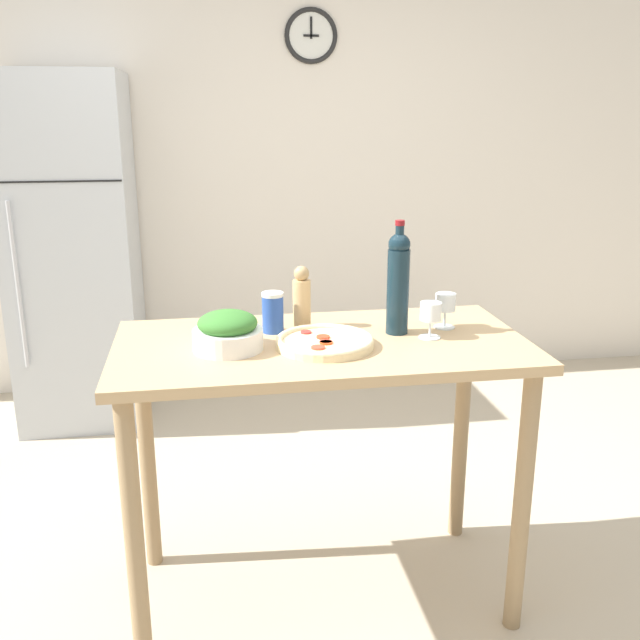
{
  "coord_description": "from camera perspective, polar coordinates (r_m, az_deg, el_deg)",
  "views": [
    {
      "loc": [
        -0.35,
        -2.1,
        1.62
      ],
      "look_at": [
        0.0,
        0.03,
        0.98
      ],
      "focal_mm": 40.0,
      "sensor_mm": 36.0,
      "label": 1
    }
  ],
  "objects": [
    {
      "name": "salt_canister",
      "position": [
        2.32,
        -3.8,
        0.62
      ],
      "size": [
        0.07,
        0.07,
        0.13
      ],
      "color": "#284CA3",
      "rests_on": "prep_counter"
    },
    {
      "name": "refrigerator",
      "position": [
        3.98,
        -19.01,
        5.15
      ],
      "size": [
        0.62,
        0.7,
        1.81
      ],
      "color": "#B7BCC1",
      "rests_on": "ground_plane"
    },
    {
      "name": "wine_bottle",
      "position": [
        2.29,
        6.27,
        3.12
      ],
      "size": [
        0.07,
        0.07,
        0.37
      ],
      "color": "#142833",
      "rests_on": "prep_counter"
    },
    {
      "name": "homemade_pizza",
      "position": [
        2.19,
        0.45,
        -1.76
      ],
      "size": [
        0.3,
        0.3,
        0.03
      ],
      "color": "beige",
      "rests_on": "prep_counter"
    },
    {
      "name": "pepper_mill",
      "position": [
        2.36,
        -1.48,
        1.76
      ],
      "size": [
        0.06,
        0.06,
        0.21
      ],
      "color": "tan",
      "rests_on": "prep_counter"
    },
    {
      "name": "wine_glass_near",
      "position": [
        2.28,
        8.84,
        0.5
      ],
      "size": [
        0.07,
        0.07,
        0.12
      ],
      "color": "silver",
      "rests_on": "prep_counter"
    },
    {
      "name": "prep_counter",
      "position": [
        2.29,
        0.14,
        -5.21
      ],
      "size": [
        1.29,
        0.66,
        0.92
      ],
      "color": "tan",
      "rests_on": "ground_plane"
    },
    {
      "name": "wall_back",
      "position": [
        4.27,
        -4.72,
        12.09
      ],
      "size": [
        6.4,
        0.08,
        2.6
      ],
      "color": "silver",
      "rests_on": "ground_plane"
    },
    {
      "name": "ground_plane",
      "position": [
        2.68,
        0.12,
        -20.84
      ],
      "size": [
        14.0,
        14.0,
        0.0
      ],
      "primitive_type": "plane",
      "color": "#BCAD93"
    },
    {
      "name": "salad_bowl",
      "position": [
        2.17,
        -7.39,
        -0.95
      ],
      "size": [
        0.21,
        0.21,
        0.12
      ],
      "color": "white",
      "rests_on": "prep_counter"
    },
    {
      "name": "wine_glass_far",
      "position": [
        2.4,
        10.0,
        1.23
      ],
      "size": [
        0.07,
        0.07,
        0.12
      ],
      "color": "silver",
      "rests_on": "prep_counter"
    }
  ]
}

